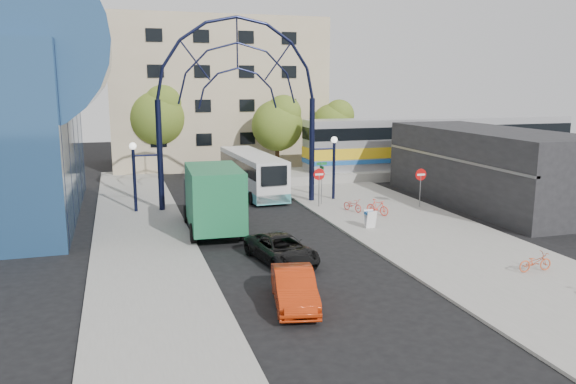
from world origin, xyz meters
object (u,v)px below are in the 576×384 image
object	(u,v)px
sandwich_board	(370,217)
green_truck	(212,198)
train_car	(442,142)
city_bus	(252,172)
gateway_arch	(238,74)
tree_north_c	(334,123)
black_suv	(282,249)
do_not_enter_sign	(421,178)
stop_sign	(319,178)
bike_near_b	(377,207)
bike_near_a	(353,205)
tree_north_b	(158,114)
red_sedan	(294,288)
bike_far_a	(535,262)
tree_north_a	(279,122)
street_name_sign	(322,174)

from	to	relation	value
sandwich_board	green_truck	distance (m)	8.70
train_car	city_bus	xyz separation A→B (m)	(-18.14, -3.69, -1.37)
gateway_arch	tree_north_c	size ratio (longest dim) A/B	2.10
black_suv	gateway_arch	bearing A→B (deg)	76.38
do_not_enter_sign	sandwich_board	distance (m)	6.85
train_car	stop_sign	bearing A→B (deg)	-146.66
bike_near_b	bike_near_a	bearing A→B (deg)	98.23
do_not_enter_sign	tree_north_c	world-z (taller)	tree_north_c
black_suv	tree_north_b	bearing A→B (deg)	86.12
sandwich_board	tree_north_c	distance (m)	23.17
green_truck	red_sedan	distance (m)	11.39
green_truck	black_suv	distance (m)	6.78
stop_sign	sandwich_board	distance (m)	6.20
sandwich_board	red_sedan	xyz separation A→B (m)	(-7.24, -8.99, -0.07)
green_truck	bike_far_a	distance (m)	16.24
tree_north_c	black_suv	bearing A→B (deg)	-116.21
train_car	tree_north_a	world-z (taller)	tree_north_a
black_suv	tree_north_c	bearing A→B (deg)	53.39
stop_sign	tree_north_a	xyz separation A→B (m)	(1.32, 13.93, 2.61)
gateway_arch	stop_sign	bearing A→B (deg)	-22.63
sandwich_board	red_sedan	distance (m)	11.54
gateway_arch	tree_north_a	bearing A→B (deg)	62.83
tree_north_b	red_sedan	world-z (taller)	tree_north_b
sandwich_board	tree_north_b	distance (m)	26.15
stop_sign	bike_far_a	xyz separation A→B (m)	(4.36, -14.73, -1.46)
green_truck	bike_near_b	size ratio (longest dim) A/B	4.67
stop_sign	bike_near_b	distance (m)	4.41
bike_far_a	black_suv	bearing A→B (deg)	65.61
sandwich_board	black_suv	bearing A→B (deg)	-147.15
gateway_arch	stop_sign	size ratio (longest dim) A/B	5.46
gateway_arch	tree_north_b	bearing A→B (deg)	103.68
street_name_sign	bike_far_a	xyz separation A→B (m)	(3.96, -15.33, -1.60)
tree_north_a	bike_far_a	size ratio (longest dim) A/B	4.48
stop_sign	sandwich_board	bearing A→B (deg)	-82.43
bike_far_a	do_not_enter_sign	bearing A→B (deg)	-7.30
do_not_enter_sign	street_name_sign	xyz separation A→B (m)	(-5.80, 2.60, 0.15)
train_car	tree_north_a	distance (m)	14.52
red_sedan	city_bus	bearing A→B (deg)	91.62
tree_north_c	bike_far_a	distance (m)	31.03
gateway_arch	sandwich_board	bearing A→B (deg)	-55.09
stop_sign	tree_north_b	distance (m)	20.18
gateway_arch	bike_near_b	bearing A→B (deg)	-35.70
tree_north_c	tree_north_b	bearing A→B (deg)	172.88
train_car	bike_near_b	size ratio (longest dim) A/B	15.91
bike_near_b	gateway_arch	bearing A→B (deg)	114.47
bike_near_a	city_bus	bearing A→B (deg)	96.96
street_name_sign	black_suv	xyz separation A→B (m)	(-5.88, -10.68, -1.51)
bike_near_a	gateway_arch	bearing A→B (deg)	126.57
green_truck	tree_north_c	bearing A→B (deg)	55.60
train_car	tree_north_b	size ratio (longest dim) A/B	3.14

